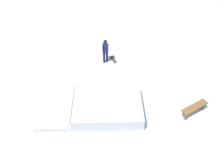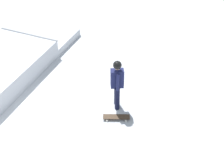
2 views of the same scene
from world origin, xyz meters
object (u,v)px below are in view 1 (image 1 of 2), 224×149
skate_ramp (98,108)px  park_bench (194,108)px  skater (105,49)px  skateboard (113,59)px

skate_ramp → park_bench: size_ratio=3.52×
skate_ramp → skater: 4.50m
skater → park_bench: size_ratio=1.05×
skateboard → park_bench: (-3.26, 5.45, 0.28)m
skate_ramp → skateboard: size_ratio=7.00×
park_bench → skate_ramp: bearing=-12.1°
skateboard → skater: bearing=-91.3°
skater → park_bench: (-3.80, 5.35, -0.65)m
skateboard → skate_ramp: bearing=-32.9°
skater → skateboard: bearing=83.1°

